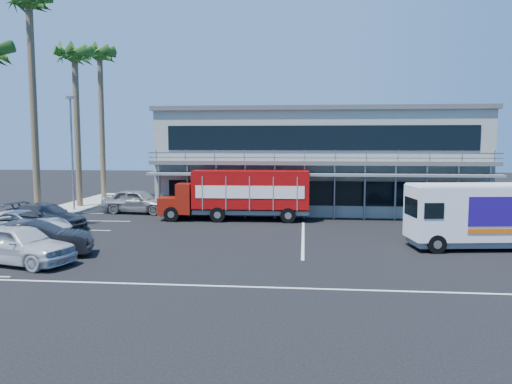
# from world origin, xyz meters

# --- Properties ---
(ground) EXTENTS (120.00, 120.00, 0.00)m
(ground) POSITION_xyz_m (0.00, 0.00, 0.00)
(ground) COLOR black
(ground) RESTS_ON ground
(building) EXTENTS (22.40, 12.00, 7.30)m
(building) POSITION_xyz_m (3.00, 14.94, 3.66)
(building) COLOR #A3A99B
(building) RESTS_ON ground
(curb_strip) EXTENTS (3.00, 32.00, 0.16)m
(curb_strip) POSITION_xyz_m (-15.00, 6.00, 0.08)
(curb_strip) COLOR #A5A399
(curb_strip) RESTS_ON ground
(palm_d) EXTENTS (2.80, 2.80, 14.75)m
(palm_d) POSITION_xyz_m (-15.20, 8.00, 12.80)
(palm_d) COLOR brown
(palm_d) RESTS_ON ground
(palm_e) EXTENTS (2.80, 2.80, 12.25)m
(palm_e) POSITION_xyz_m (-14.70, 13.00, 10.57)
(palm_e) COLOR brown
(palm_e) RESTS_ON ground
(palm_f) EXTENTS (2.80, 2.80, 13.25)m
(palm_f) POSITION_xyz_m (-15.10, 18.50, 11.47)
(palm_f) COLOR brown
(palm_f) RESTS_ON ground
(light_pole_far) EXTENTS (0.50, 0.25, 8.09)m
(light_pole_far) POSITION_xyz_m (-14.20, 11.00, 4.50)
(light_pole_far) COLOR gray
(light_pole_far) RESTS_ON ground
(red_truck) EXTENTS (9.46, 2.53, 3.17)m
(red_truck) POSITION_xyz_m (-1.96, 8.48, 1.74)
(red_truck) COLOR maroon
(red_truck) RESTS_ON ground
(white_van) EXTENTS (6.39, 2.90, 3.01)m
(white_van) POSITION_xyz_m (9.99, 1.15, 1.59)
(white_van) COLOR white
(white_van) RESTS_ON ground
(parked_car_a) EXTENTS (5.17, 3.15, 1.64)m
(parked_car_a) POSITION_xyz_m (-9.50, -3.69, 0.82)
(parked_car_a) COLOR silver
(parked_car_a) RESTS_ON ground
(parked_car_b) EXTENTS (5.02, 3.01, 1.56)m
(parked_car_b) POSITION_xyz_m (-9.50, -2.50, 0.78)
(parked_car_b) COLOR black
(parked_car_b) RESTS_ON ground
(parked_car_c) EXTENTS (5.28, 2.85, 1.41)m
(parked_car_c) POSITION_xyz_m (-12.50, 1.65, 0.70)
(parked_car_c) COLOR silver
(parked_car_c) RESTS_ON ground
(parked_car_d) EXTENTS (5.47, 3.53, 1.48)m
(parked_car_d) POSITION_xyz_m (-12.50, 4.00, 0.74)
(parked_car_d) COLOR #292F37
(parked_car_d) RESTS_ON ground
(parked_car_e) EXTENTS (5.10, 2.53, 1.67)m
(parked_car_e) POSITION_xyz_m (-9.50, 10.80, 0.84)
(parked_car_e) COLOR slate
(parked_car_e) RESTS_ON ground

